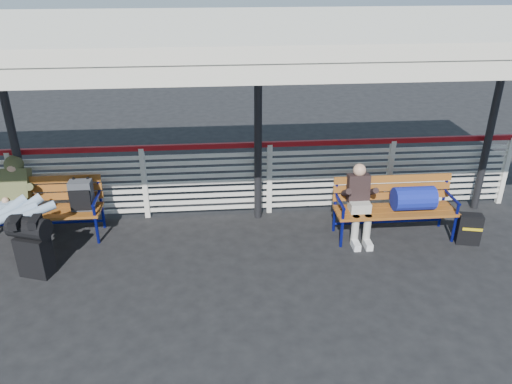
{
  "coord_description": "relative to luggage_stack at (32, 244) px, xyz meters",
  "views": [
    {
      "loc": [
        1.14,
        -5.45,
        3.9
      ],
      "look_at": [
        1.7,
        1.0,
        0.81
      ],
      "focal_mm": 35.0,
      "sensor_mm": 36.0,
      "label": 1
    }
  ],
  "objects": [
    {
      "name": "companion_person",
      "position": [
        4.53,
        0.58,
        0.13
      ],
      "size": [
        0.32,
        0.66,
        1.15
      ],
      "color": "#AFAC9F",
      "rests_on": "ground"
    },
    {
      "name": "suitcase_side",
      "position": [
        6.13,
        0.28,
        -0.24
      ],
      "size": [
        0.37,
        0.27,
        0.47
      ],
      "rotation": [
        0.0,
        0.0,
        -0.23
      ],
      "color": "black",
      "rests_on": "ground"
    },
    {
      "name": "ground",
      "position": [
        1.29,
        -0.38,
        -0.47
      ],
      "size": [
        60.0,
        60.0,
        0.0
      ],
      "primitive_type": "plane",
      "color": "black",
      "rests_on": "ground"
    },
    {
      "name": "bench_left",
      "position": [
        -0.0,
        1.03,
        0.12
      ],
      "size": [
        1.8,
        0.56,
        0.92
      ],
      "color": "brown",
      "rests_on": "ground"
    },
    {
      "name": "bench_right",
      "position": [
        5.21,
        0.59,
        0.13
      ],
      "size": [
        1.8,
        0.56,
        0.92
      ],
      "color": "brown",
      "rests_on": "ground"
    },
    {
      "name": "canopy",
      "position": [
        1.29,
        0.49,
        2.57
      ],
      "size": [
        12.6,
        3.6,
        3.16
      ],
      "color": "silver",
      "rests_on": "ground"
    },
    {
      "name": "luggage_stack",
      "position": [
        0.0,
        0.0,
        0.0
      ],
      "size": [
        0.59,
        0.45,
        0.86
      ],
      "rotation": [
        0.0,
        0.0,
        -0.34
      ],
      "color": "black",
      "rests_on": "ground"
    },
    {
      "name": "fence",
      "position": [
        1.29,
        1.52,
        0.19
      ],
      "size": [
        12.08,
        0.08,
        1.24
      ],
      "color": "silver",
      "rests_on": "ground"
    },
    {
      "name": "traveler_man",
      "position": [
        -0.35,
        0.69,
        0.25
      ],
      "size": [
        0.94,
        1.63,
        0.77
      ],
      "color": "#98ADCC",
      "rests_on": "ground"
    }
  ]
}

